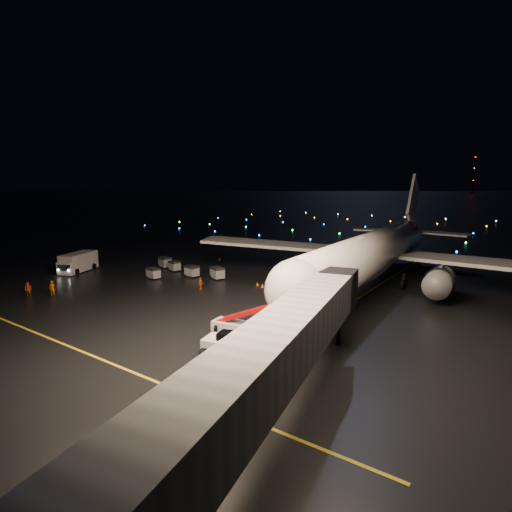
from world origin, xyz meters
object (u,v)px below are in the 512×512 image
(crew_b, at_px, (28,289))
(baggage_cart_0, at_px, (217,273))
(belt_loader, at_px, (235,316))
(service_truck, at_px, (79,262))
(baggage_cart_1, at_px, (192,271))
(baggage_cart_2, at_px, (153,273))
(baggage_cart_3, at_px, (174,266))
(airliner, at_px, (380,228))
(pushback_tug, at_px, (228,344))
(crew_c, at_px, (201,284))
(baggage_cart_4, at_px, (165,262))
(crew_a, at_px, (52,288))

(crew_b, bearing_deg, baggage_cart_0, 31.47)
(belt_loader, xyz_separation_m, service_truck, (-36.63, 6.97, -0.02))
(baggage_cart_0, distance_m, baggage_cart_1, 4.20)
(crew_b, relative_size, baggage_cart_2, 0.98)
(baggage_cart_2, distance_m, baggage_cart_3, 5.78)
(crew_b, xyz_separation_m, baggage_cart_3, (3.62, 20.82, -0.13))
(airliner, height_order, crew_b, airliner)
(pushback_tug, relative_size, crew_c, 2.35)
(pushback_tug, distance_m, baggage_cart_0, 26.61)
(baggage_cart_1, relative_size, baggage_cart_4, 0.94)
(crew_c, bearing_deg, baggage_cart_3, -132.20)
(service_truck, distance_m, baggage_cart_3, 15.06)
(service_truck, relative_size, baggage_cart_0, 3.98)
(crew_a, relative_size, baggage_cart_3, 0.99)
(pushback_tug, bearing_deg, crew_c, 125.02)
(crew_a, bearing_deg, baggage_cart_0, 16.69)
(pushback_tug, distance_m, crew_a, 28.94)
(belt_loader, height_order, baggage_cart_3, belt_loader)
(baggage_cart_1, height_order, baggage_cart_3, baggage_cart_1)
(belt_loader, relative_size, baggage_cart_2, 3.34)
(crew_a, height_order, baggage_cart_1, crew_a)
(airliner, distance_m, belt_loader, 27.80)
(service_truck, relative_size, baggage_cart_1, 4.21)
(crew_a, xyz_separation_m, crew_b, (-1.81, -2.01, -0.01))
(service_truck, height_order, baggage_cart_1, service_truck)
(baggage_cart_2, bearing_deg, baggage_cart_4, 133.09)
(baggage_cart_0, distance_m, baggage_cart_3, 9.29)
(crew_c, bearing_deg, crew_b, -59.41)
(crew_b, distance_m, crew_c, 20.92)
(airliner, distance_m, crew_a, 43.40)
(crew_a, height_order, crew_b, crew_a)
(crew_c, relative_size, baggage_cart_2, 0.89)
(pushback_tug, height_order, crew_c, pushback_tug)
(crew_a, distance_m, baggage_cart_1, 18.71)
(belt_loader, bearing_deg, crew_a, -179.67)
(service_truck, relative_size, baggage_cart_2, 4.35)
(crew_c, relative_size, baggage_cart_4, 0.81)
(pushback_tug, xyz_separation_m, crew_b, (-30.72, -0.67, -0.01))
(crew_b, relative_size, baggage_cart_4, 0.89)
(airliner, relative_size, baggage_cart_3, 29.19)
(crew_b, distance_m, baggage_cart_2, 16.07)
(service_truck, bearing_deg, baggage_cart_3, 13.20)
(crew_b, relative_size, crew_c, 1.11)
(baggage_cart_3, xyz_separation_m, baggage_cart_4, (-3.22, 0.96, 0.08))
(baggage_cart_0, xyz_separation_m, baggage_cart_1, (-4.06, -1.07, -0.05))
(pushback_tug, bearing_deg, crew_b, 167.76)
(pushback_tug, height_order, belt_loader, belt_loader)
(pushback_tug, bearing_deg, baggage_cart_4, 131.66)
(baggage_cart_2, height_order, baggage_cart_4, baggage_cart_4)
(pushback_tug, xyz_separation_m, baggage_cart_4, (-30.32, 21.11, -0.06))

